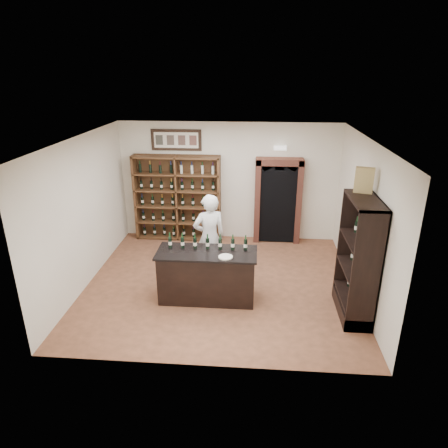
{
  "coord_description": "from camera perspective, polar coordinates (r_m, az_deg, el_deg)",
  "views": [
    {
      "loc": [
        0.66,
        -7.3,
        4.21
      ],
      "look_at": [
        0.05,
        0.3,
        1.22
      ],
      "focal_mm": 32.0,
      "sensor_mm": 36.0,
      "label": 1
    }
  ],
  "objects": [
    {
      "name": "counter_bottle_0",
      "position": [
        7.69,
        -7.71,
        -2.58
      ],
      "size": [
        0.07,
        0.07,
        0.3
      ],
      "color": "black",
      "rests_on": "tasting_counter"
    },
    {
      "name": "plate",
      "position": [
        7.26,
        0.22,
        -4.73
      ],
      "size": [
        0.26,
        0.26,
        0.02
      ],
      "primitive_type": "cylinder",
      "color": "silver",
      "rests_on": "tasting_counter"
    },
    {
      "name": "counter_bottle_3",
      "position": [
        7.57,
        -2.37,
        -2.78
      ],
      "size": [
        0.07,
        0.07,
        0.3
      ],
      "color": "black",
      "rests_on": "tasting_counter"
    },
    {
      "name": "counter_bottle_1",
      "position": [
        7.64,
        -5.95,
        -2.65
      ],
      "size": [
        0.07,
        0.07,
        0.3
      ],
      "color": "black",
      "rests_on": "tasting_counter"
    },
    {
      "name": "counter_bottle_4",
      "position": [
        7.55,
        -0.56,
        -2.84
      ],
      "size": [
        0.07,
        0.07,
        0.3
      ],
      "color": "black",
      "rests_on": "tasting_counter"
    },
    {
      "name": "wall_right",
      "position": [
        8.07,
        19.29,
        0.55
      ],
      "size": [
        0.04,
        5.0,
        3.0
      ],
      "primitive_type": "cube",
      "color": "white",
      "rests_on": "ground"
    },
    {
      "name": "ceiling",
      "position": [
        7.43,
        -0.61,
        12.06
      ],
      "size": [
        5.5,
        5.5,
        0.0
      ],
      "primitive_type": "plane",
      "rotation": [
        3.14,
        0.0,
        0.0
      ],
      "color": "white",
      "rests_on": "wall_back"
    },
    {
      "name": "shopkeeper",
      "position": [
        8.27,
        -2.11,
        -1.93
      ],
      "size": [
        0.8,
        0.67,
        1.87
      ],
      "primitive_type": "imported",
      "rotation": [
        0.0,
        0.0,
        3.53
      ],
      "color": "white",
      "rests_on": "ground"
    },
    {
      "name": "counter_bottle_6",
      "position": [
        7.52,
        3.09,
        -2.96
      ],
      "size": [
        0.07,
        0.07,
        0.3
      ],
      "color": "black",
      "rests_on": "tasting_counter"
    },
    {
      "name": "side_cabinet",
      "position": [
        7.51,
        18.52,
        -7.17
      ],
      "size": [
        0.48,
        1.2,
        2.2
      ],
      "color": "black",
      "rests_on": "ground"
    },
    {
      "name": "framed_picture",
      "position": [
        10.11,
        -6.83,
        11.83
      ],
      "size": [
        1.25,
        0.04,
        0.52
      ],
      "primitive_type": "cube",
      "color": "black",
      "rests_on": "wall_back"
    },
    {
      "name": "floor",
      "position": [
        8.46,
        -0.53,
        -8.42
      ],
      "size": [
        5.5,
        5.5,
        0.0
      ],
      "primitive_type": "plane",
      "color": "brown",
      "rests_on": "ground"
    },
    {
      "name": "arched_doorway",
      "position": [
        10.13,
        7.7,
        3.58
      ],
      "size": [
        1.17,
        0.35,
        2.17
      ],
      "color": "black",
      "rests_on": "ground"
    },
    {
      "name": "wine_shelf",
      "position": [
        10.31,
        -6.62,
        3.74
      ],
      "size": [
        2.2,
        0.38,
        2.2
      ],
      "color": "#522C1C",
      "rests_on": "ground"
    },
    {
      "name": "emergency_light",
      "position": [
        9.91,
        8.04,
        10.7
      ],
      "size": [
        0.3,
        0.1,
        0.1
      ],
      "primitive_type": "cube",
      "color": "white",
      "rests_on": "wall_back"
    },
    {
      "name": "wine_crate",
      "position": [
        7.25,
        19.39,
        5.92
      ],
      "size": [
        0.34,
        0.22,
        0.44
      ],
      "primitive_type": "cube",
      "rotation": [
        0.0,
        0.0,
        -0.3
      ],
      "color": "tan",
      "rests_on": "side_cabinet"
    },
    {
      "name": "tasting_counter",
      "position": [
        7.71,
        -2.43,
        -7.39
      ],
      "size": [
        1.88,
        0.78,
        1.0
      ],
      "color": "black",
      "rests_on": "ground"
    },
    {
      "name": "counter_bottle_2",
      "position": [
        7.6,
        -4.17,
        -2.72
      ],
      "size": [
        0.07,
        0.07,
        0.3
      ],
      "color": "black",
      "rests_on": "tasting_counter"
    },
    {
      "name": "wall_left",
      "position": [
        8.5,
        -19.36,
        1.6
      ],
      "size": [
        0.04,
        5.0,
        3.0
      ],
      "primitive_type": "cube",
      "color": "white",
      "rests_on": "ground"
    },
    {
      "name": "wall_back",
      "position": [
        10.19,
        0.69,
        6.02
      ],
      "size": [
        5.5,
        0.04,
        3.0
      ],
      "primitive_type": "cube",
      "color": "white",
      "rests_on": "ground"
    },
    {
      "name": "counter_bottle_5",
      "position": [
        7.53,
        1.26,
        -2.9
      ],
      "size": [
        0.07,
        0.07,
        0.3
      ],
      "color": "black",
      "rests_on": "tasting_counter"
    }
  ]
}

